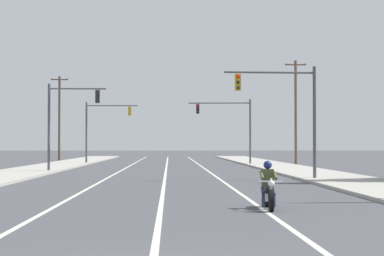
{
  "coord_description": "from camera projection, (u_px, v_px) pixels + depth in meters",
  "views": [
    {
      "loc": [
        0.37,
        -10.05,
        1.97
      ],
      "look_at": [
        1.34,
        19.77,
        2.67
      ],
      "focal_mm": 64.11,
      "sensor_mm": 36.0,
      "label": 1
    }
  ],
  "objects": [
    {
      "name": "motorcycle_with_rider",
      "position": [
        268.0,
        190.0,
        20.72
      ],
      "size": [
        0.7,
        2.19,
        1.46
      ],
      "color": "black",
      "rests_on": "ground"
    },
    {
      "name": "lane_stripe_right",
      "position": [
        205.0,
        169.0,
        55.06
      ],
      "size": [
        0.16,
        100.0,
        0.01
      ],
      "primitive_type": "cube",
      "color": "beige",
      "rests_on": "ground"
    },
    {
      "name": "traffic_signal_near_left",
      "position": [
        65.0,
        114.0,
        47.88
      ],
      "size": [
        4.07,
        0.37,
        6.2
      ],
      "color": "#47474C",
      "rests_on": "ground"
    },
    {
      "name": "sidewalk_kerb_right",
      "position": [
        295.0,
        170.0,
        50.27
      ],
      "size": [
        4.4,
        110.0,
        0.14
      ],
      "primitive_type": "cube",
      "color": "#ADA89E",
      "rests_on": "ground"
    },
    {
      "name": "sidewalk_kerb_left",
      "position": [
        32.0,
        170.0,
        49.64
      ],
      "size": [
        4.4,
        110.0,
        0.14
      ],
      "primitive_type": "cube",
      "color": "#ADA89E",
      "rests_on": "ground"
    },
    {
      "name": "lane_stripe_left",
      "position": [
        125.0,
        169.0,
        54.85
      ],
      "size": [
        0.16,
        100.0,
        0.01
      ],
      "primitive_type": "cube",
      "color": "beige",
      "rests_on": "ground"
    },
    {
      "name": "traffic_signal_mid_left",
      "position": [
        101.0,
        123.0,
        68.93
      ],
      "size": [
        5.21,
        0.37,
        6.2
      ],
      "color": "#47474C",
      "rests_on": "ground"
    },
    {
      "name": "lane_stripe_center",
      "position": [
        166.0,
        169.0,
        54.96
      ],
      "size": [
        0.16,
        100.0,
        0.01
      ],
      "primitive_type": "cube",
      "color": "beige",
      "rests_on": "ground"
    },
    {
      "name": "traffic_signal_mid_right",
      "position": [
        232.0,
        121.0,
        64.56
      ],
      "size": [
        5.9,
        0.51,
        6.2
      ],
      "color": "#47474C",
      "rests_on": "ground"
    },
    {
      "name": "traffic_signal_near_right",
      "position": [
        288.0,
        105.0,
        37.12
      ],
      "size": [
        5.05,
        0.62,
        6.2
      ],
      "color": "#47474C",
      "rests_on": "ground"
    },
    {
      "name": "utility_pole_left_far",
      "position": [
        59.0,
        117.0,
        82.2
      ],
      "size": [
        2.08,
        0.26,
        10.13
      ],
      "color": "#4C3828",
      "rests_on": "ground"
    },
    {
      "name": "utility_pole_right_far",
      "position": [
        296.0,
        110.0,
        66.05
      ],
      "size": [
        2.08,
        0.26,
        10.05
      ],
      "color": "brown",
      "rests_on": "ground"
    }
  ]
}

